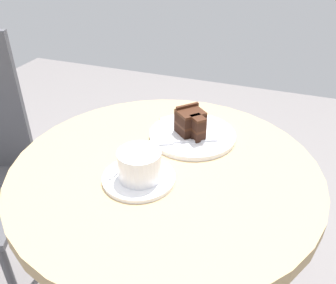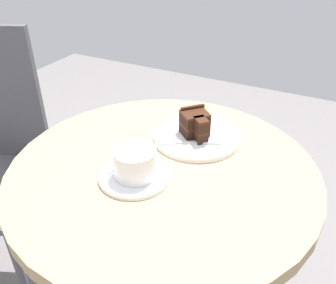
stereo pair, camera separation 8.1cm
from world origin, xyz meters
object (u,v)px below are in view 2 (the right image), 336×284
(coffee_cup, at_px, (136,161))
(cake_slice, at_px, (195,124))
(saucer, at_px, (135,176))
(cake_plate, at_px, (196,137))
(fork, at_px, (183,142))
(teaspoon, at_px, (126,161))
(napkin, at_px, (197,125))

(coffee_cup, xyz_separation_m, cake_slice, (0.20, -0.05, 0.00))
(saucer, distance_m, coffee_cup, 0.04)
(coffee_cup, bearing_deg, saucer, 114.12)
(cake_slice, bearing_deg, saucer, 165.78)
(saucer, xyz_separation_m, cake_plate, (0.21, -0.06, 0.00))
(saucer, height_order, coffee_cup, coffee_cup)
(saucer, xyz_separation_m, fork, (0.15, -0.04, 0.01))
(coffee_cup, xyz_separation_m, teaspoon, (0.03, 0.04, -0.03))
(fork, bearing_deg, coffee_cup, 50.70)
(teaspoon, bearing_deg, cake_plate, -17.65)
(cake_slice, relative_size, fork, 0.67)
(cake_plate, bearing_deg, teaspoon, 151.40)
(cake_plate, xyz_separation_m, napkin, (0.06, 0.02, -0.00))
(teaspoon, bearing_deg, saucer, -116.49)
(teaspoon, relative_size, cake_plate, 0.46)
(cake_slice, xyz_separation_m, fork, (-0.05, 0.01, -0.03))
(fork, bearing_deg, cake_slice, -125.67)
(saucer, xyz_separation_m, napkin, (0.27, -0.03, -0.00))
(cake_plate, relative_size, fork, 1.60)
(teaspoon, bearing_deg, napkin, -5.87)
(coffee_cup, relative_size, fork, 0.91)
(napkin, bearing_deg, teaspoon, 163.19)
(napkin, bearing_deg, saucer, 173.17)
(teaspoon, relative_size, fork, 0.74)
(teaspoon, distance_m, fork, 0.15)
(fork, distance_m, napkin, 0.12)
(coffee_cup, height_order, cake_slice, cake_slice)
(teaspoon, xyz_separation_m, cake_plate, (0.18, -0.10, -0.00))
(cake_plate, xyz_separation_m, fork, (-0.05, 0.01, 0.01))
(napkin, bearing_deg, cake_slice, -162.45)
(fork, xyz_separation_m, napkin, (0.11, 0.01, -0.01))
(cake_plate, relative_size, napkin, 1.17)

